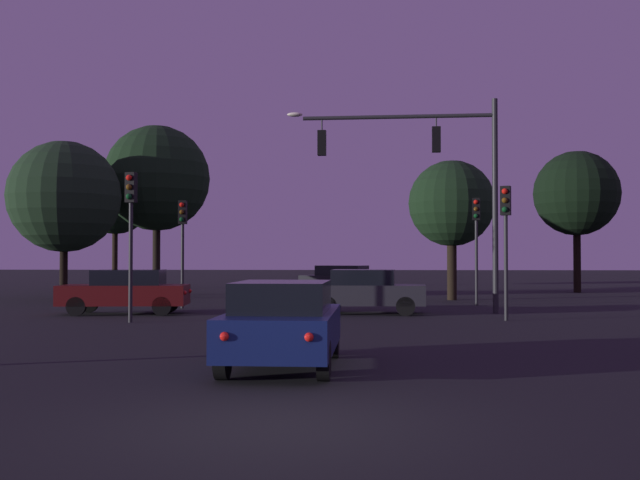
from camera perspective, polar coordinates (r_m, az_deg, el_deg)
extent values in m
plane|color=black|center=(33.30, 1.71, -4.67)|extent=(168.00, 168.00, 0.00)
cylinder|color=#232326|center=(27.01, 13.09, 2.54)|extent=(0.20, 0.20, 7.49)
cylinder|color=#232326|center=(27.19, 5.89, 9.24)|extent=(6.75, 0.41, 0.14)
ellipsoid|color=#F4EACC|center=(27.45, -1.91, 9.45)|extent=(0.56, 0.28, 0.16)
cylinder|color=#232326|center=(27.19, 8.77, 8.84)|extent=(0.05, 0.05, 0.38)
cube|color=black|center=(27.09, 8.77, 7.51)|extent=(0.31, 0.25, 0.90)
sphere|color=red|center=(27.27, 8.76, 8.05)|extent=(0.18, 0.18, 0.18)
sphere|color=#56380C|center=(27.22, 8.76, 7.46)|extent=(0.18, 0.18, 0.18)
sphere|color=#0C4219|center=(27.18, 8.76, 6.88)|extent=(0.18, 0.18, 0.18)
cylinder|color=#232326|center=(27.27, 0.14, 8.73)|extent=(0.05, 0.05, 0.44)
cube|color=black|center=(27.16, 0.14, 7.34)|extent=(0.31, 0.25, 0.90)
sphere|color=red|center=(27.34, 0.17, 7.87)|extent=(0.18, 0.18, 0.18)
sphere|color=#56380C|center=(27.30, 0.17, 7.29)|extent=(0.18, 0.18, 0.18)
sphere|color=#0C4219|center=(27.26, 0.17, 6.71)|extent=(0.18, 0.18, 0.18)
cylinder|color=#232326|center=(23.89, 13.87, -2.05)|extent=(0.12, 0.12, 3.24)
cube|color=black|center=(23.96, 13.84, 2.90)|extent=(0.37, 0.33, 0.90)
sphere|color=red|center=(23.84, 13.77, 3.60)|extent=(0.18, 0.18, 0.18)
sphere|color=#56380C|center=(23.82, 13.77, 2.93)|extent=(0.18, 0.18, 0.18)
sphere|color=#0C4219|center=(23.80, 13.78, 2.25)|extent=(0.18, 0.18, 0.18)
cylinder|color=#232326|center=(29.28, -10.34, -1.95)|extent=(0.12, 0.12, 3.22)
cube|color=black|center=(29.33, -10.33, 2.07)|extent=(0.31, 0.25, 0.90)
sphere|color=red|center=(29.21, -10.40, 2.63)|extent=(0.18, 0.18, 0.18)
sphere|color=#56380C|center=(29.19, -10.40, 2.09)|extent=(0.18, 0.18, 0.18)
sphere|color=#0C4219|center=(29.18, -10.40, 1.54)|extent=(0.18, 0.18, 0.18)
cylinder|color=#232326|center=(31.09, 11.73, -1.70)|extent=(0.12, 0.12, 3.44)
cube|color=black|center=(31.15, 11.71, 2.30)|extent=(0.35, 0.31, 0.90)
sphere|color=red|center=(31.03, 11.68, 2.83)|extent=(0.18, 0.18, 0.18)
sphere|color=#56380C|center=(31.01, 11.69, 2.31)|extent=(0.18, 0.18, 0.18)
sphere|color=#0C4219|center=(31.00, 11.69, 1.80)|extent=(0.18, 0.18, 0.18)
cylinder|color=#232326|center=(23.21, -14.10, -1.65)|extent=(0.12, 0.12, 3.58)
cube|color=black|center=(23.30, -14.07, 3.87)|extent=(0.33, 0.28, 0.90)
sphere|color=red|center=(23.20, -14.22, 4.58)|extent=(0.18, 0.18, 0.18)
sphere|color=#56380C|center=(23.18, -14.23, 3.89)|extent=(0.18, 0.18, 0.18)
sphere|color=#0C4219|center=(23.15, -14.23, 3.20)|extent=(0.18, 0.18, 0.18)
cube|color=#0F1947|center=(13.36, -2.78, -6.82)|extent=(1.87, 4.13, 0.68)
cube|color=black|center=(13.17, -2.86, -4.28)|extent=(1.59, 2.24, 0.52)
cylinder|color=black|center=(14.84, -5.25, -7.58)|extent=(0.21, 0.64, 0.64)
cylinder|color=black|center=(14.67, 1.02, -7.66)|extent=(0.21, 0.64, 0.64)
cylinder|color=black|center=(12.20, -7.37, -8.94)|extent=(0.21, 0.64, 0.64)
cylinder|color=black|center=(11.98, 0.29, -9.09)|extent=(0.21, 0.64, 0.64)
sphere|color=red|center=(11.42, -7.23, -7.24)|extent=(0.14, 0.14, 0.14)
sphere|color=red|center=(11.24, -0.84, -7.35)|extent=(0.14, 0.14, 0.14)
cube|color=#4C0F0F|center=(26.72, -14.55, -4.03)|extent=(4.42, 2.21, 0.68)
cube|color=black|center=(26.67, -14.23, -2.75)|extent=(2.44, 1.77, 0.52)
cylinder|color=black|center=(26.30, -17.93, -4.79)|extent=(0.66, 0.26, 0.64)
cylinder|color=black|center=(27.84, -17.04, -4.60)|extent=(0.66, 0.26, 0.64)
cylinder|color=black|center=(25.69, -11.86, -4.91)|extent=(0.66, 0.26, 0.64)
cylinder|color=black|center=(27.27, -11.30, -4.71)|extent=(0.66, 0.26, 0.64)
sphere|color=red|center=(25.72, -10.17, -3.93)|extent=(0.14, 0.14, 0.14)
sphere|color=red|center=(26.97, -9.81, -3.81)|extent=(0.14, 0.14, 0.14)
cube|color=#232328|center=(26.12, 3.63, -4.13)|extent=(4.05, 2.13, 0.68)
cube|color=black|center=(26.11, 3.30, -2.82)|extent=(2.22, 1.75, 0.52)
cylinder|color=black|center=(26.94, 6.51, -4.76)|extent=(0.65, 0.24, 0.64)
cylinder|color=black|center=(25.26, 6.48, -4.99)|extent=(0.65, 0.24, 0.64)
cylinder|color=black|center=(27.09, 0.98, -4.75)|extent=(0.65, 0.24, 0.64)
cylinder|color=black|center=(25.41, 0.59, -4.98)|extent=(0.65, 0.24, 0.64)
sphere|color=red|center=(26.96, -0.50, -3.83)|extent=(0.14, 0.14, 0.14)
sphere|color=red|center=(25.65, -0.88, -3.96)|extent=(0.14, 0.14, 0.14)
cube|color=black|center=(39.48, 1.87, -3.18)|extent=(4.86, 3.36, 0.68)
cube|color=black|center=(39.53, 1.67, -2.31)|extent=(2.84, 2.35, 0.52)
cylinder|color=black|center=(39.67, 4.31, -3.66)|extent=(0.67, 0.42, 0.64)
cylinder|color=black|center=(38.18, 3.45, -3.76)|extent=(0.67, 0.42, 0.64)
cylinder|color=black|center=(40.83, 0.40, -3.60)|extent=(0.67, 0.42, 0.64)
cylinder|color=black|center=(39.39, -0.59, -3.68)|extent=(0.67, 0.42, 0.64)
sphere|color=red|center=(41.00, -0.69, -2.98)|extent=(0.14, 0.14, 0.14)
sphere|color=red|center=(39.87, -1.48, -3.02)|extent=(0.14, 0.14, 0.14)
cylinder|color=black|center=(44.16, 18.84, -1.27)|extent=(0.41, 0.41, 3.86)
sphere|color=black|center=(44.30, 18.80, 3.36)|extent=(4.70, 4.70, 4.70)
cylinder|color=black|center=(36.50, -18.79, -1.99)|extent=(0.36, 0.36, 2.95)
sphere|color=black|center=(36.60, -18.75, 3.12)|extent=(5.11, 5.11, 5.11)
cylinder|color=black|center=(48.35, -15.23, -1.17)|extent=(0.34, 0.34, 4.07)
sphere|color=black|center=(48.49, -15.20, 3.15)|extent=(4.61, 4.61, 4.61)
cylinder|color=black|center=(39.60, -12.25, -1.12)|extent=(0.39, 0.39, 4.12)
sphere|color=black|center=(39.81, -12.22, 4.58)|extent=(5.42, 5.42, 5.42)
cylinder|color=black|center=(34.93, 9.93, -2.00)|extent=(0.44, 0.44, 3.04)
sphere|color=black|center=(35.01, 9.91, 2.75)|extent=(3.93, 3.93, 3.93)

